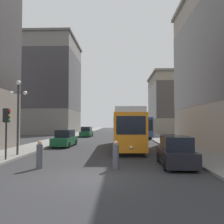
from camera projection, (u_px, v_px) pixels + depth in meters
ground_plane at (92, 178)px, 11.50m from camera, size 200.00×200.00×0.00m
sidewalk_left at (78, 134)px, 51.69m from camera, size 3.39×120.00×0.15m
sidewalk_right at (150, 134)px, 51.20m from camera, size 3.39×120.00×0.15m
streetcar at (126, 128)px, 24.71m from camera, size 2.95×13.64×3.89m
transit_bus at (142, 126)px, 42.31m from camera, size 2.75×11.66×3.45m
parked_car_left_near at (87, 132)px, 43.62m from camera, size 2.00×4.81×1.82m
parked_car_left_mid at (65, 139)px, 26.47m from camera, size 2.06×4.94×1.82m
parked_car_right_far at (176, 152)px, 14.63m from camera, size 2.01×4.63×1.82m
pedestrian_crossing_near at (40, 155)px, 13.93m from camera, size 0.36×0.36×1.62m
pedestrian_crossing_far at (116, 156)px, 13.79m from camera, size 0.36×0.36×1.61m
traffic_light_near_left at (7, 120)px, 16.40m from camera, size 0.47×0.36×3.46m
lamp_post_left_near at (18, 106)px, 18.78m from camera, size 1.41×0.36×5.81m
building_left_midblock at (51, 85)px, 58.58m from camera, size 12.50×16.47×22.62m
building_right_corner at (177, 103)px, 60.42m from camera, size 13.47×15.78×14.57m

